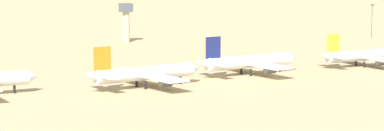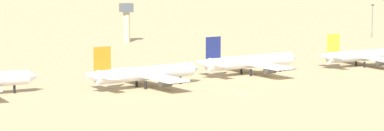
# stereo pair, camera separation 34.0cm
# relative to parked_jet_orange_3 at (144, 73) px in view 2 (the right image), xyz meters

# --- Properties ---
(ground) EXTENTS (4000.00, 4000.00, 0.00)m
(ground) POSITION_rel_parked_jet_orange_3_xyz_m (21.65, -23.72, -4.53)
(ground) COLOR tan
(parked_jet_orange_3) EXTENTS (41.89, 35.54, 13.84)m
(parked_jet_orange_3) POSITION_rel_parked_jet_orange_3_xyz_m (0.00, 0.00, 0.00)
(parked_jet_orange_3) COLOR silver
(parked_jet_orange_3) RESTS_ON ground
(parked_jet_navy_4) EXTENTS (42.56, 36.00, 14.05)m
(parked_jet_navy_4) POSITION_rel_parked_jet_orange_3_xyz_m (43.59, 8.79, 0.07)
(parked_jet_navy_4) COLOR white
(parked_jet_navy_4) RESTS_ON ground
(parked_jet_yellow_5) EXTENTS (38.40, 32.10, 12.73)m
(parked_jet_yellow_5) POSITION_rel_parked_jet_orange_3_xyz_m (92.05, 7.47, -0.36)
(parked_jet_yellow_5) COLOR silver
(parked_jet_yellow_5) RESTS_ON ground
(control_tower) EXTENTS (5.20, 5.20, 18.37)m
(control_tower) POSITION_rel_parked_jet_orange_3_xyz_m (48.16, 126.09, 6.55)
(control_tower) COLOR #C6B793
(control_tower) RESTS_ON ground
(light_pole_east) EXTENTS (1.80, 0.50, 16.42)m
(light_pole_east) POSITION_rel_parked_jet_orange_3_xyz_m (165.06, 90.79, 4.89)
(light_pole_east) COLOR #59595E
(light_pole_east) RESTS_ON ground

